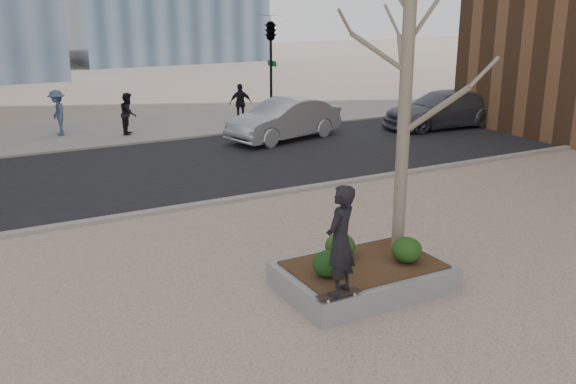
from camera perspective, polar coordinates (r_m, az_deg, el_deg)
ground at (r=11.62m, az=2.54°, el=-9.52°), size 120.00×120.00×0.00m
street at (r=20.32m, az=-12.03°, el=1.84°), size 60.00×8.00×0.02m
far_sidewalk at (r=26.96m, az=-16.34°, el=5.22°), size 60.00×6.00×0.02m
planter at (r=12.02m, az=6.69°, el=-7.50°), size 3.00×2.00×0.45m
planter_mulch at (r=11.92m, az=6.73°, el=-6.42°), size 2.70×1.70×0.04m
sycamore_tree at (r=11.88m, az=10.48°, el=9.98°), size 2.80×2.80×6.60m
shrub_left at (r=11.25m, az=3.57°, el=-6.39°), size 0.55×0.55×0.46m
shrub_middle at (r=12.02m, az=4.65°, el=-4.80°), size 0.57×0.57×0.48m
shrub_right at (r=12.01m, az=10.51°, el=-5.08°), size 0.56×0.56×0.47m
skateboard at (r=10.69m, az=4.55°, el=-9.12°), size 0.78×0.21×0.08m
skateboarder at (r=10.30m, az=4.67°, el=-4.32°), size 0.80×0.73×1.84m
car_silver at (r=24.18m, az=-0.34°, el=6.47°), size 4.87×2.73×1.52m
car_third at (r=27.28m, az=13.52°, el=7.16°), size 5.22×2.43×1.47m
pedestrian_a at (r=25.87m, az=-13.99°, el=6.79°), size 0.87×0.97×1.62m
pedestrian_b at (r=26.40m, az=-19.80°, el=6.64°), size 0.67×1.15×1.76m
pedestrian_c at (r=27.68m, az=-4.23°, el=7.89°), size 1.03×0.61×1.64m
traffic_light_far at (r=26.50m, az=-1.52°, el=10.60°), size 0.60×2.48×4.50m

